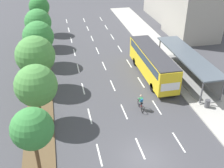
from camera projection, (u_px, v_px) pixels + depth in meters
name	position (u px, v px, depth m)	size (l,w,h in m)	color
ground_plane	(144.00, 158.00, 21.68)	(140.00, 140.00, 0.00)	#424247
median_strip	(41.00, 63.00, 37.03)	(2.60, 52.00, 0.12)	brown
sidewalk_right	(161.00, 52.00, 40.27)	(4.50, 52.00, 0.15)	#ADAAA3
lane_divider_left	(78.00, 68.00, 35.63)	(0.14, 45.53, 0.01)	white
lane_divider_center	(104.00, 66.00, 36.28)	(0.14, 45.53, 0.01)	white
lane_divider_right	(129.00, 63.00, 36.93)	(0.14, 45.53, 0.01)	white
bus_shelter	(189.00, 63.00, 32.68)	(2.90, 12.83, 2.86)	gray
bus	(152.00, 61.00, 32.76)	(2.54, 11.29, 3.37)	yellow
cyclist	(141.00, 103.00, 27.14)	(0.46, 1.82, 1.71)	black
median_tree_nearest	(32.00, 129.00, 18.11)	(2.96, 2.96, 5.73)	brown
median_tree_second	(36.00, 86.00, 23.69)	(3.81, 3.81, 5.85)	brown
median_tree_third	(35.00, 56.00, 29.02)	(4.29, 4.29, 6.21)	brown
median_tree_fourth	(38.00, 37.00, 34.56)	(3.99, 3.99, 5.90)	brown
median_tree_fifth	(38.00, 22.00, 39.97)	(3.95, 3.95, 5.84)	brown
median_tree_farthest	(39.00, 7.00, 45.06)	(3.40, 3.40, 6.30)	brown
trash_bin	(207.00, 103.00, 27.44)	(0.52, 0.52, 0.85)	#4C4C51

